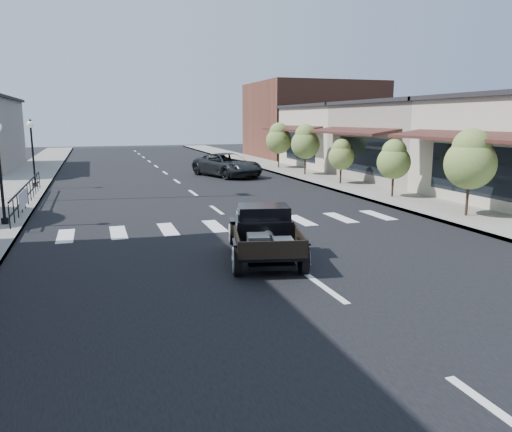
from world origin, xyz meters
name	(u,v)px	position (x,y,z in m)	size (l,w,h in m)	color
ground	(277,254)	(0.00, 0.00, 0.00)	(120.00, 120.00, 0.00)	black
road	(183,186)	(0.00, 15.00, 0.01)	(14.00, 80.00, 0.02)	black
road_markings	(201,199)	(0.00, 10.00, 0.00)	(12.00, 60.00, 0.06)	silver
sidewalk_left	(14,191)	(-8.50, 15.00, 0.07)	(3.00, 80.00, 0.15)	gray
sidewalk_right	(322,179)	(8.50, 15.00, 0.07)	(3.00, 80.00, 0.15)	gray
storefront_mid	(436,143)	(15.00, 13.00, 2.25)	(10.00, 9.00, 4.50)	gray
storefront_far	(360,138)	(15.00, 22.00, 2.25)	(10.00, 9.00, 4.50)	#B9B19C
far_building_right	(313,121)	(15.50, 32.00, 3.50)	(11.00, 10.00, 7.00)	brown
railing	(28,192)	(-7.30, 10.00, 0.65)	(0.08, 10.00, 1.00)	black
banner	(24,205)	(-7.22, 8.00, 0.45)	(0.04, 2.20, 0.60)	silver
lamp_post_b	(0,172)	(-7.60, 6.00, 1.91)	(0.36, 0.36, 3.52)	black
lamp_post_c	(33,153)	(-7.60, 16.00, 1.91)	(0.36, 0.36, 3.52)	black
small_tree_a	(469,174)	(8.30, 2.39, 1.67)	(1.83, 1.83, 3.04)	olive
small_tree_b	(393,169)	(8.30, 7.21, 1.41)	(1.51, 1.51, 2.51)	olive
small_tree_c	(341,162)	(8.30, 12.27, 1.32)	(1.40, 1.40, 2.34)	olive
small_tree_d	(305,150)	(8.30, 17.18, 1.68)	(1.84, 1.84, 3.07)	olive
small_tree_e	(279,146)	(8.30, 22.00, 1.71)	(1.88, 1.88, 3.13)	olive
hotrod_pickup	(264,232)	(-0.48, -0.28, 0.71)	(1.92, 4.11, 1.42)	black
second_car	(227,165)	(3.49, 18.53, 0.74)	(2.46, 5.34, 1.48)	black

